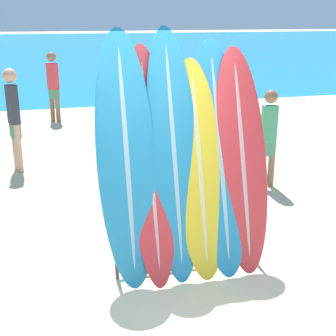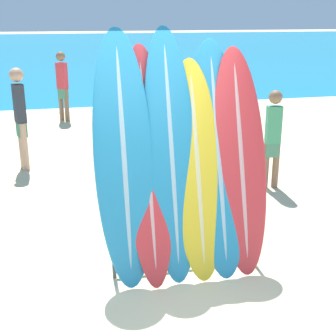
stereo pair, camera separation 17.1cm
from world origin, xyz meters
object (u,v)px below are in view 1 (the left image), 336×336
surfboard_slot_0 (126,160)px  surfboard_slot_1 (150,166)px  surfboard_rack (188,229)px  person_far_left (53,84)px  person_mid_beach (122,113)px  surfboard_slot_4 (220,158)px  surfboard_slot_5 (242,160)px  surfboard_slot_3 (199,169)px  person_far_right (268,135)px  surfboard_slot_2 (173,155)px  person_near_water (14,116)px

surfboard_slot_0 → surfboard_slot_1: size_ratio=1.07×
surfboard_rack → person_far_left: size_ratio=0.90×
person_mid_beach → surfboard_slot_4: bearing=-90.6°
surfboard_slot_5 → person_mid_beach: surfboard_slot_5 is taller
surfboard_slot_0 → surfboard_slot_3: 0.77m
surfboard_slot_5 → person_far_right: 2.52m
person_mid_beach → person_far_left: bearing=97.3°
surfboard_slot_0 → person_far_left: (-0.42, 7.94, -0.31)m
surfboard_slot_0 → surfboard_slot_3: surfboard_slot_0 is taller
surfboard_slot_5 → person_far_right: size_ratio=1.50×
surfboard_slot_2 → person_mid_beach: bearing=88.1°
surfboard_slot_3 → surfboard_slot_5: bearing=1.9°
surfboard_slot_0 → surfboard_slot_2: surfboard_slot_2 is taller
surfboard_slot_4 → surfboard_slot_5: (0.24, -0.03, -0.04)m
person_far_right → surfboard_slot_4: bearing=-117.9°
surfboard_slot_5 → surfboard_slot_4: bearing=174.0°
person_mid_beach → person_far_right: size_ratio=1.15×
surfboard_slot_0 → surfboard_rack: bearing=-6.0°
surfboard_slot_1 → person_far_right: bearing=40.6°
surfboard_slot_3 → surfboard_slot_4: bearing=9.6°
surfboard_slot_3 → surfboard_slot_5: surfboard_slot_5 is taller
surfboard_slot_0 → person_far_right: size_ratio=1.63×
surfboard_slot_3 → surfboard_slot_4: 0.26m
surfboard_slot_5 → person_near_water: 4.72m
surfboard_slot_0 → surfboard_slot_1: 0.26m
surfboard_slot_3 → person_near_water: 4.50m
surfboard_slot_0 → surfboard_slot_3: (0.76, -0.02, -0.16)m
surfboard_rack → person_mid_beach: 3.86m
surfboard_rack → surfboard_slot_4: bearing=13.0°
person_mid_beach → person_far_right: person_mid_beach is taller
surfboard_slot_5 → surfboard_slot_1: bearing=178.7°
person_near_water → person_mid_beach: bearing=-112.4°
person_near_water → surfboard_rack: bearing=-170.2°
surfboard_rack → surfboard_slot_0: surfboard_slot_0 is taller
surfboard_slot_3 → person_far_left: surfboard_slot_3 is taller
surfboard_slot_3 → person_mid_beach: surfboard_slot_3 is taller
person_near_water → person_far_left: person_near_water is taller
surfboard_slot_3 → surfboard_slot_4: surfboard_slot_4 is taller
surfboard_slot_0 → surfboard_slot_2: 0.49m
surfboard_rack → surfboard_slot_1: bearing=167.9°
surfboard_slot_5 → person_far_left: size_ratio=1.32×
surfboard_slot_4 → surfboard_slot_2: bearing=-179.9°
surfboard_slot_5 → surfboard_rack: bearing=-174.4°
surfboard_rack → surfboard_slot_2: (-0.14, 0.09, 0.81)m
surfboard_slot_1 → surfboard_slot_5: 1.00m
surfboard_slot_1 → person_far_left: 7.96m
person_far_left → person_far_right: (3.05, -5.88, -0.11)m
surfboard_slot_0 → person_far_left: surfboard_slot_0 is taller
surfboard_slot_0 → person_near_water: (-1.24, 4.01, -0.29)m
surfboard_slot_4 → person_far_left: size_ratio=1.37×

